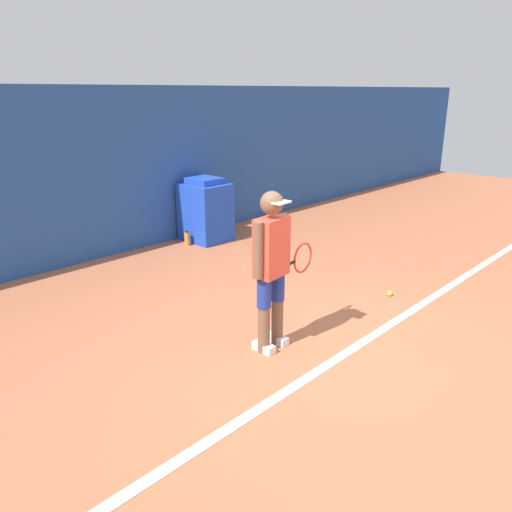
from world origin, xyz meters
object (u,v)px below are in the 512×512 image
Objects in this scene: tennis_player at (272,264)px; covered_chair at (206,211)px; water_bottle at (187,239)px; tennis_ball at (389,293)px.

tennis_player reaches higher than covered_chair.
tennis_player is 3.76m from water_bottle.
tennis_ball is 0.28× the size of water_bottle.
water_bottle is (-0.44, -0.01, -0.40)m from covered_chair.
water_bottle is at bearing 59.17° from tennis_player.
tennis_ball is at bearing -83.78° from water_bottle.
covered_chair is at bearing 89.17° from tennis_ball.
covered_chair is at bearing 1.81° from water_bottle.
tennis_ball is at bearing -90.83° from covered_chair.
covered_chair reaches higher than water_bottle.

